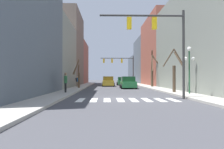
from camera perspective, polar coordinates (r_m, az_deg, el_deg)
name	(u,v)px	position (r m, az deg, el deg)	size (l,w,h in m)	color
ground_plane	(126,99)	(15.88, 3.61, -6.30)	(240.00, 240.00, 0.00)	#424247
sidewalk_left	(51,98)	(16.30, -15.64, -5.87)	(2.06, 90.00, 0.15)	#ADA89E
sidewalk_right	(199,97)	(17.20, 21.80, -5.57)	(2.06, 90.00, 0.15)	#ADA89E
building_row_left	(57,53)	(36.92, -14.06, 5.58)	(6.00, 51.29, 13.97)	#515B66
building_row_right	(161,57)	(44.17, 12.71, 4.39)	(6.00, 68.25, 12.93)	gray
crosswalk_stripes	(127,100)	(14.98, 3.92, -6.62)	(6.75, 2.60, 0.01)	white
traffic_signal_near	(160,35)	(16.08, 12.40, 10.06)	(6.05, 0.28, 6.32)	#2D2D2D
traffic_signal_far	(121,64)	(44.57, 2.31, 2.86)	(6.75, 0.28, 5.87)	#2D2D2D
street_lamp_right_corner	(189,60)	(19.92, 19.53, 3.53)	(0.95, 0.36, 4.03)	#1E4C2D
car_parked_left_near	(128,83)	(30.47, 4.21, -2.19)	(2.19, 4.40, 1.67)	#236B38
car_parked_right_far	(126,81)	(50.23, 3.70, -1.63)	(2.16, 4.67, 1.69)	#A38423
car_driving_toward_lane	(122,81)	(43.41, 2.66, -1.80)	(2.08, 4.24, 1.62)	#236B38
car_parked_left_mid	(108,82)	(38.20, -1.01, -1.88)	(2.15, 4.59, 1.71)	#A38423
pedestrian_waiting_at_curb	(77,81)	(33.36, -9.07, -1.57)	(0.59, 0.44, 1.55)	#7A705B
pedestrian_on_left_sidewalk	(66,81)	(21.59, -12.04, -1.79)	(0.30, 0.72, 1.68)	#4C4C51
pedestrian_on_right_sidewalk	(66,81)	(20.66, -12.04, -1.59)	(0.37, 0.77, 1.83)	black
pedestrian_crossing_street	(78,80)	(31.70, -8.84, -1.55)	(0.29, 0.69, 1.61)	#7A705B
street_tree_right_mid	(78,76)	(29.34, -8.84, -0.27)	(0.94, 2.64, 3.85)	brown
street_tree_right_far	(153,70)	(33.96, 10.73, 1.16)	(2.21, 3.80, 5.63)	#473828
street_tree_left_mid	(174,73)	(21.39, 16.01, 0.44)	(1.99, 1.45, 4.12)	#473828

